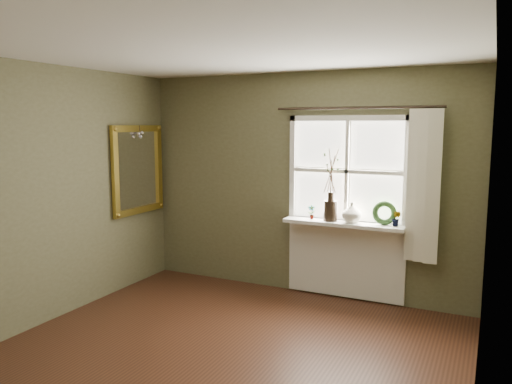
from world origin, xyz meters
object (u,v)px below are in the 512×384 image
object	(u,v)px
dark_jug	(330,211)
wreath	(384,216)
cream_vase	(352,212)
gilt_mirror	(138,169)

from	to	relation	value
dark_jug	wreath	xyz separation A→B (m)	(0.59, 0.04, -0.01)
cream_vase	gilt_mirror	size ratio (longest dim) A/B	0.21
cream_vase	gilt_mirror	bearing A→B (deg)	-170.85
cream_vase	wreath	world-z (taller)	wreath
wreath	gilt_mirror	world-z (taller)	gilt_mirror
dark_jug	cream_vase	xyz separation A→B (m)	(0.25, 0.00, -0.00)
cream_vase	wreath	bearing A→B (deg)	6.54
cream_vase	wreath	distance (m)	0.35
dark_jug	gilt_mirror	distance (m)	2.43
dark_jug	gilt_mirror	xyz separation A→B (m)	(-2.36, -0.42, 0.41)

